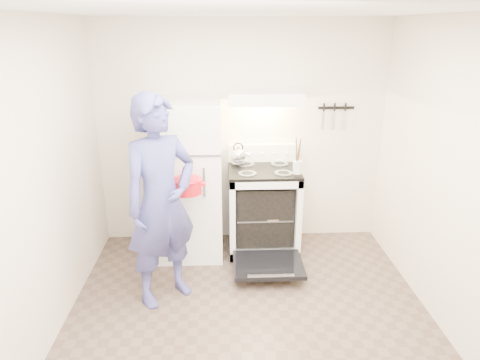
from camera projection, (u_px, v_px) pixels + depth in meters
name	position (u px, v px, depth m)	size (l,w,h in m)	color
floor	(251.00, 334.00, 3.53)	(3.60, 3.60, 0.00)	brown
back_wall	(241.00, 135.00, 4.80)	(3.20, 0.02, 2.50)	beige
refrigerator	(189.00, 180.00, 4.58)	(0.70, 0.70, 1.70)	white
stove_body	(263.00, 211.00, 4.77)	(0.76, 0.65, 0.92)	white
cooktop	(264.00, 170.00, 4.61)	(0.76, 0.65, 0.03)	black
backsplash	(262.00, 153.00, 4.84)	(0.76, 0.07, 0.20)	white
oven_door	(268.00, 265.00, 4.33)	(0.70, 0.54, 0.04)	black
oven_rack	(263.00, 212.00, 4.78)	(0.60, 0.52, 0.01)	gray
range_hood	(265.00, 97.00, 4.42)	(0.76, 0.50, 0.12)	white
knife_strip	(336.00, 108.00, 4.73)	(0.40, 0.02, 0.03)	black
pizza_stone	(271.00, 214.00, 4.70)	(0.36, 0.36, 0.02)	brown
tea_kettle	(238.00, 154.00, 4.68)	(0.21, 0.17, 0.26)	#BABABF
utensil_jar	(297.00, 167.00, 4.36)	(0.09, 0.09, 0.13)	silver
person	(161.00, 202.00, 3.72)	(0.70, 0.46, 1.91)	navy
dutch_oven	(187.00, 186.00, 4.02)	(0.35, 0.28, 0.23)	red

